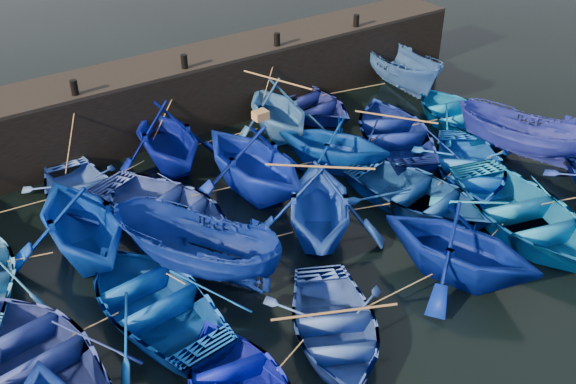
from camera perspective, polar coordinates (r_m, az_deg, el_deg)
ground at (r=17.93m, az=5.94°, el=-6.40°), size 120.00×120.00×0.00m
quay_wall at (r=24.91m, az=-9.84°, el=8.50°), size 26.00×2.50×2.50m
quay_top at (r=24.41m, az=-10.13°, el=11.30°), size 26.00×2.50×0.12m
bollard_1 at (r=22.23m, az=-18.47°, el=8.81°), size 0.24×0.24×0.50m
bollard_2 at (r=23.54m, az=-9.20°, el=11.39°), size 0.24×0.24×0.50m
bollard_3 at (r=25.42m, az=-0.98°, el=13.41°), size 0.24×0.24×0.50m
bollard_4 at (r=27.75m, az=6.09°, el=14.91°), size 0.24×0.24×0.50m
boat_1 at (r=21.03m, az=-18.07°, el=-0.03°), size 3.52×4.63×0.90m
boat_2 at (r=22.00m, az=-10.76°, el=4.85°), size 4.49×5.02×2.39m
boat_3 at (r=23.78m, az=-0.95°, el=7.41°), size 4.32×4.79×2.21m
boat_4 at (r=25.80m, az=1.48°, el=8.04°), size 4.04×5.24×1.01m
boat_5 at (r=28.08m, az=10.06°, el=10.68°), size 2.76×5.25×1.93m
boat_7 at (r=18.24m, az=-17.93°, el=-2.42°), size 4.16×4.80×2.48m
boat_8 at (r=19.57m, az=-10.94°, el=-1.28°), size 5.24×5.99×1.04m
boat_9 at (r=20.15m, az=-3.08°, el=2.98°), size 4.47×5.11×2.57m
boat_10 at (r=21.67m, az=4.04°, el=4.47°), size 4.98×5.15×2.08m
boat_11 at (r=23.66m, az=9.46°, el=5.31°), size 5.78×6.47×1.11m
boat_12 at (r=25.67m, az=14.91°, el=6.77°), size 4.29×5.40×1.01m
boat_13 at (r=15.78m, az=-21.70°, el=-13.14°), size 4.31×5.52×1.04m
boat_14 at (r=16.32m, az=-11.92°, el=-9.26°), size 4.15×5.45×1.06m
boat_15 at (r=17.01m, az=-8.15°, el=-5.09°), size 4.16×5.00×1.86m
boat_16 at (r=18.18m, az=2.76°, el=-1.03°), size 5.76×5.89×2.36m
boat_17 at (r=20.18m, az=11.47°, el=-0.20°), size 4.45×5.57×1.03m
boat_18 at (r=22.07m, az=15.81°, el=2.18°), size 5.75×5.96×1.01m
boat_19 at (r=23.76m, az=19.99°, el=4.71°), size 3.57×4.85×1.76m
boat_22 at (r=15.43m, az=4.12°, el=-11.88°), size 4.72×5.26×0.90m
boat_23 at (r=17.28m, az=15.01°, el=-4.48°), size 4.93×5.29×2.27m
boat_24 at (r=20.03m, az=20.17°, el=-1.75°), size 5.43×6.56×1.18m
wooden_crate at (r=19.63m, az=-2.46°, el=6.84°), size 0.45×0.35×0.27m
mooring_ropes at (r=20.79m, az=-3.08°, el=2.67°), size 18.93×12.07×2.10m
loose_oars at (r=19.63m, az=3.98°, el=3.38°), size 10.17×11.55×1.52m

